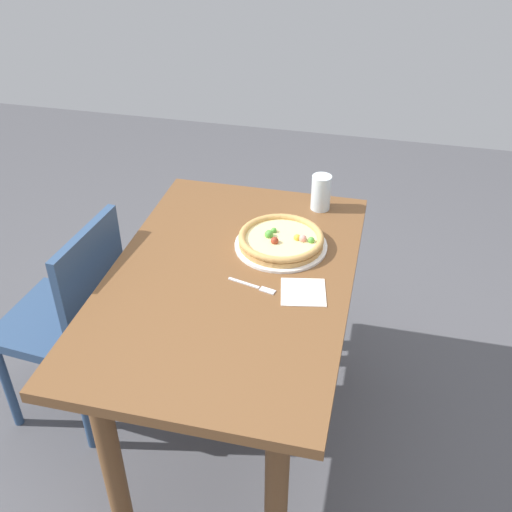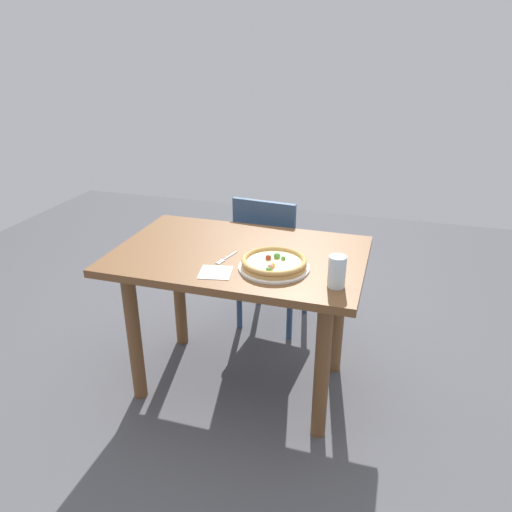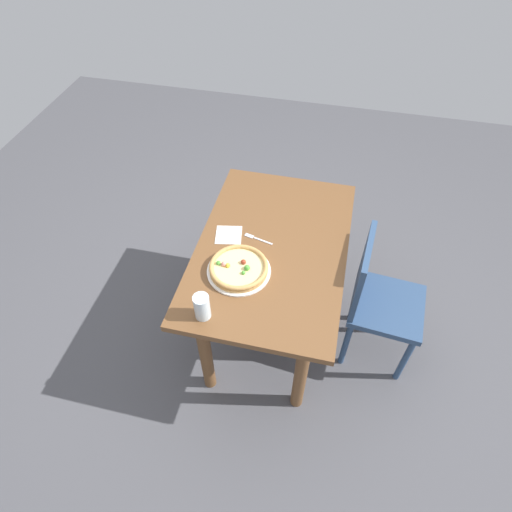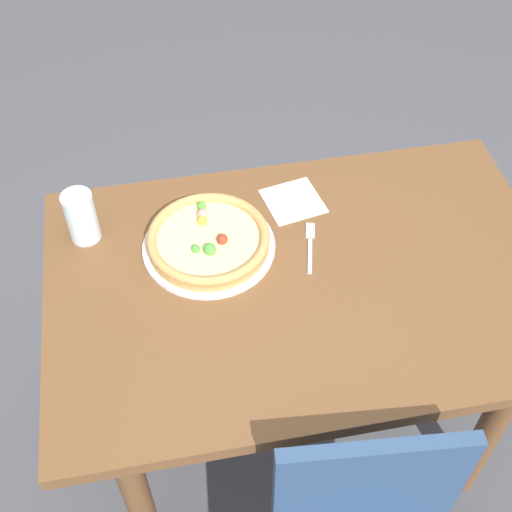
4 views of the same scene
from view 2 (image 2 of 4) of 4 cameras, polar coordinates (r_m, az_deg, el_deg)
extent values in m
plane|color=#4C4C51|center=(2.77, -1.74, -14.48)|extent=(6.00, 6.00, 0.00)
cube|color=brown|center=(2.37, -1.97, 0.05)|extent=(1.21, 0.79, 0.04)
cylinder|color=brown|center=(2.69, 9.65, -6.56)|extent=(0.07, 0.07, 0.74)
cylinder|color=brown|center=(2.92, -9.05, -3.84)|extent=(0.07, 0.07, 0.74)
cylinder|color=brown|center=(2.25, 7.76, -13.13)|extent=(0.07, 0.07, 0.74)
cylinder|color=brown|center=(2.53, -14.14, -9.10)|extent=(0.07, 0.07, 0.74)
cylinder|color=navy|center=(3.39, 0.34, -2.43)|extent=(0.04, 0.04, 0.43)
cylinder|color=navy|center=(3.29, 5.86, -3.40)|extent=(0.04, 0.04, 0.43)
cylinder|color=navy|center=(3.11, -1.99, -5.01)|extent=(0.04, 0.04, 0.43)
cylinder|color=navy|center=(3.00, 3.99, -6.18)|extent=(0.04, 0.04, 0.43)
cube|color=navy|center=(3.09, 2.11, -0.37)|extent=(0.43, 0.43, 0.04)
cube|color=navy|center=(2.84, 0.90, 2.43)|extent=(0.38, 0.06, 0.42)
cylinder|color=white|center=(2.19, 2.13, -1.34)|extent=(0.32, 0.32, 0.01)
cylinder|color=tan|center=(2.19, 2.14, -1.01)|extent=(0.29, 0.29, 0.02)
cylinder|color=beige|center=(2.18, 2.14, -0.72)|extent=(0.26, 0.26, 0.01)
torus|color=tan|center=(2.18, 2.14, -0.55)|extent=(0.30, 0.30, 0.02)
sphere|color=#4C9E38|center=(2.20, 3.24, -0.27)|extent=(0.02, 0.02, 0.02)
sphere|color=#4C9E38|center=(2.21, 2.49, 0.01)|extent=(0.03, 0.03, 0.03)
sphere|color=#E58C7F|center=(2.11, 1.71, -1.27)|extent=(0.03, 0.03, 0.03)
sphere|color=maroon|center=(2.20, 1.46, -0.19)|extent=(0.03, 0.03, 0.03)
sphere|color=#4C9E38|center=(2.08, 1.46, -1.63)|extent=(0.02, 0.02, 0.02)
sphere|color=gold|center=(2.13, 1.95, -1.09)|extent=(0.02, 0.02, 0.02)
cube|color=silver|center=(2.32, -3.02, 0.06)|extent=(0.04, 0.11, 0.00)
cube|color=silver|center=(2.26, -4.22, -0.69)|extent=(0.03, 0.05, 0.00)
cylinder|color=silver|center=(2.03, 9.49, -1.82)|extent=(0.07, 0.07, 0.14)
cube|color=white|center=(2.16, -4.79, -1.94)|extent=(0.16, 0.16, 0.00)
camera|label=1|loc=(2.74, -41.29, 23.71)|focal=42.40mm
camera|label=3|loc=(2.56, 44.20, 34.79)|focal=30.03mm
camera|label=4|loc=(3.06, 10.49, 29.16)|focal=47.55mm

